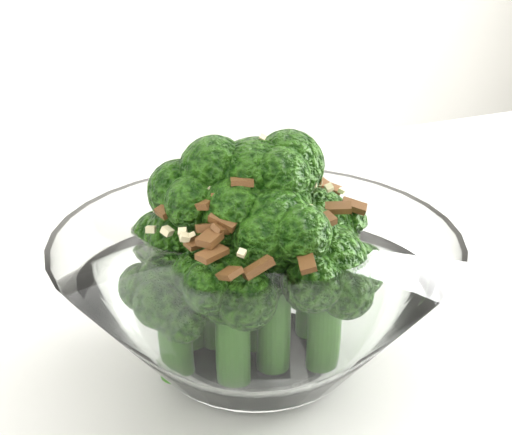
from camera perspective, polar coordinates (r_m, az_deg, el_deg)
name	(u,v)px	position (r m, az deg, el deg)	size (l,w,h in m)	color
table	(498,375)	(0.59, 18.77, -11.88)	(1.24, 0.86, 0.75)	white
broccoli_dish	(255,285)	(0.43, -0.06, -5.41)	(0.24, 0.24, 0.15)	white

